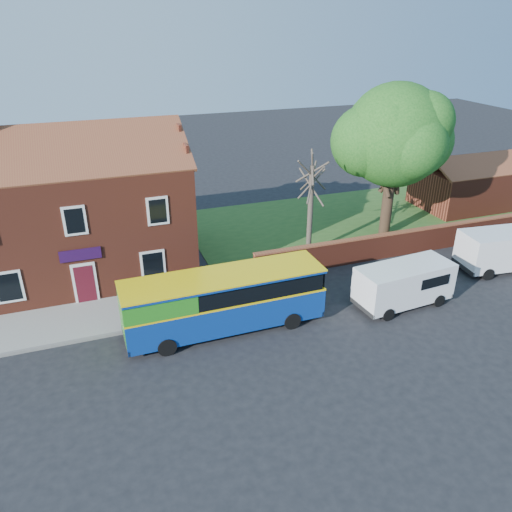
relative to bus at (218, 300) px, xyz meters
name	(u,v)px	position (x,y,z in m)	size (l,w,h in m)	color
ground	(264,358)	(1.25, -2.82, -1.63)	(120.00, 120.00, 0.00)	black
pavement	(90,319)	(-5.75, 2.93, -1.57)	(18.00, 3.50, 0.12)	gray
kerb	(92,338)	(-5.75, 1.18, -1.56)	(18.00, 0.15, 0.14)	slate
grass_strip	(367,219)	(14.25, 10.18, -1.61)	(26.00, 12.00, 0.04)	#426B28
shop_building	(76,216)	(-5.78, 8.68, 1.78)	(12.30, 8.13, 10.50)	maroon
boundary_wall	(419,240)	(14.25, 4.18, -0.82)	(22.00, 0.38, 1.60)	maroon
outbuilding	(470,186)	(23.25, 10.18, -0.02)	(8.20, 5.06, 4.17)	maroon
bus	(218,300)	(0.00, 0.00, 0.00)	(9.43, 2.54, 2.87)	navy
van_near	(404,283)	(9.55, -0.93, -0.40)	(5.17, 2.42, 2.21)	white
van_far	(506,248)	(17.53, 0.52, -0.30)	(5.61, 2.74, 2.37)	white
large_tree	(395,138)	(13.84, 7.46, 4.93)	(8.21, 6.50, 10.02)	black
bare_tree	(311,206)	(7.62, 6.29, 1.54)	(2.32, 2.77, 6.19)	#4C4238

